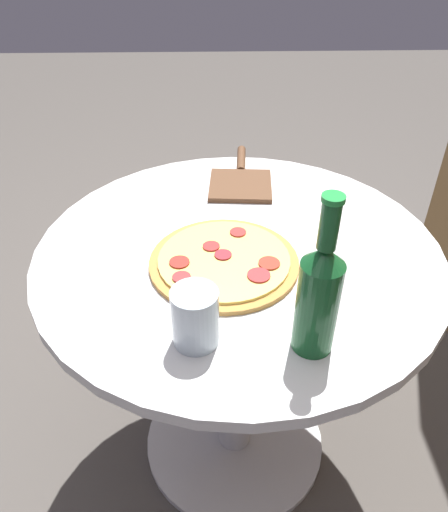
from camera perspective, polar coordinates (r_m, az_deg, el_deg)
The scene contains 6 objects.
ground_plane at distance 1.51m, azimuth 1.18°, elevation -20.34°, with size 8.00×8.00×0.00m, color #4C4742.
table at distance 1.13m, azimuth 1.49°, elevation -6.93°, with size 0.82×0.82×0.68m.
pizza at distance 0.96m, azimuth 0.01°, elevation -0.59°, with size 0.29×0.29×0.02m.
beer_bottle at distance 0.75m, azimuth 10.77°, elevation -4.39°, with size 0.07×0.07×0.27m.
pizza_paddle at distance 1.23m, azimuth 1.91°, elevation 8.66°, with size 0.28×0.16×0.02m.
drinking_glass at distance 0.78m, azimuth -3.31°, elevation -7.01°, with size 0.07×0.07×0.10m.
Camera 1 is at (0.81, -0.05, 1.27)m, focal length 35.00 mm.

